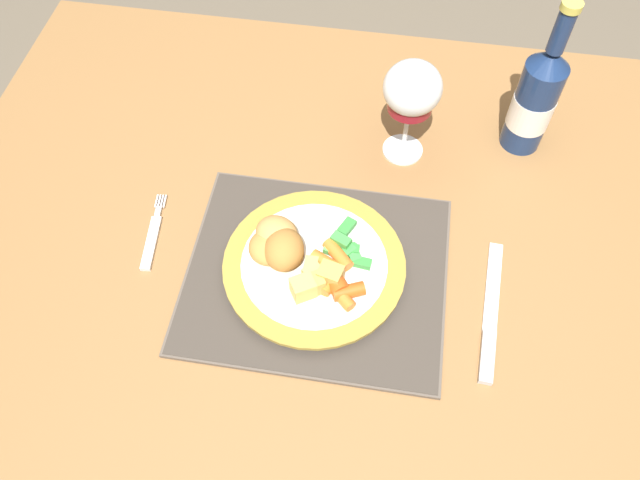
{
  "coord_description": "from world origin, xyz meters",
  "views": [
    {
      "loc": [
        0.01,
        -0.51,
        1.47
      ],
      "look_at": [
        -0.06,
        -0.06,
        0.78
      ],
      "focal_mm": 35.0,
      "sensor_mm": 36.0,
      "label": 1
    }
  ],
  "objects_px": {
    "dinner_plate": "(314,266)",
    "wine_glass": "(412,92)",
    "dining_table": "(364,259)",
    "bottle": "(535,99)",
    "table_knife": "(490,322)",
    "fork": "(153,237)"
  },
  "relations": [
    {
      "from": "dinner_plate",
      "to": "table_knife",
      "type": "xyz_separation_m",
      "value": [
        0.23,
        -0.04,
        -0.01
      ]
    },
    {
      "from": "dinner_plate",
      "to": "bottle",
      "type": "xyz_separation_m",
      "value": [
        0.28,
        0.28,
        0.07
      ]
    },
    {
      "from": "dining_table",
      "to": "bottle",
      "type": "bearing_deg",
      "value": 41.83
    },
    {
      "from": "dinner_plate",
      "to": "table_knife",
      "type": "bearing_deg",
      "value": -9.25
    },
    {
      "from": "wine_glass",
      "to": "bottle",
      "type": "height_order",
      "value": "bottle"
    },
    {
      "from": "fork",
      "to": "table_knife",
      "type": "height_order",
      "value": "table_knife"
    },
    {
      "from": "wine_glass",
      "to": "bottle",
      "type": "bearing_deg",
      "value": 15.07
    },
    {
      "from": "dinner_plate",
      "to": "bottle",
      "type": "relative_size",
      "value": 0.97
    },
    {
      "from": "dining_table",
      "to": "wine_glass",
      "type": "distance_m",
      "value": 0.26
    },
    {
      "from": "table_knife",
      "to": "bottle",
      "type": "xyz_separation_m",
      "value": [
        0.04,
        0.32,
        0.09
      ]
    },
    {
      "from": "dining_table",
      "to": "table_knife",
      "type": "bearing_deg",
      "value": -37.26
    },
    {
      "from": "dining_table",
      "to": "bottle",
      "type": "height_order",
      "value": "bottle"
    },
    {
      "from": "table_knife",
      "to": "bottle",
      "type": "distance_m",
      "value": 0.34
    },
    {
      "from": "wine_glass",
      "to": "bottle",
      "type": "xyz_separation_m",
      "value": [
        0.18,
        0.05,
        -0.03
      ]
    },
    {
      "from": "fork",
      "to": "dining_table",
      "type": "bearing_deg",
      "value": 13.75
    },
    {
      "from": "dinner_plate",
      "to": "wine_glass",
      "type": "distance_m",
      "value": 0.28
    },
    {
      "from": "dining_table",
      "to": "dinner_plate",
      "type": "height_order",
      "value": "dinner_plate"
    },
    {
      "from": "wine_glass",
      "to": "fork",
      "type": "bearing_deg",
      "value": -146.87
    },
    {
      "from": "fork",
      "to": "wine_glass",
      "type": "bearing_deg",
      "value": 33.13
    },
    {
      "from": "dining_table",
      "to": "dinner_plate",
      "type": "xyz_separation_m",
      "value": [
        -0.06,
        -0.09,
        0.11
      ]
    },
    {
      "from": "bottle",
      "to": "dinner_plate",
      "type": "bearing_deg",
      "value": -134.2
    },
    {
      "from": "dinner_plate",
      "to": "bottle",
      "type": "height_order",
      "value": "bottle"
    }
  ]
}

